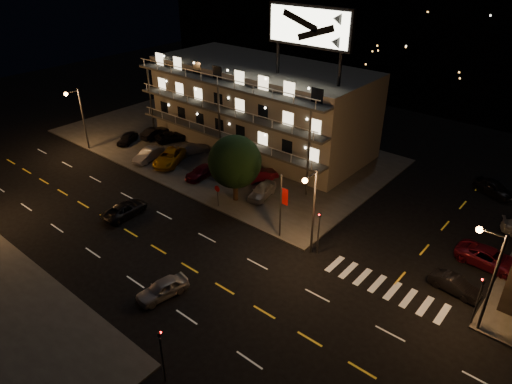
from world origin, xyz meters
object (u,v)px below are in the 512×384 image
Objects in this scene: tree at (235,163)px; road_car_west at (125,209)px; lot_car_7 at (192,148)px; road_car_east at (162,289)px; lot_car_2 at (170,157)px; side_car_0 at (455,285)px; lot_car_4 at (262,191)px.

tree reaches higher than road_car_west.
lot_car_7 is at bearing 156.87° from tree.
lot_car_7 is 15.31m from road_car_west.
road_car_east is (17.50, -19.44, -0.10)m from lot_car_7.
lot_car_7 is 26.15m from road_car_east.
lot_car_2 is 23.40m from road_car_east.
lot_car_2 is at bearing -67.15° from road_car_west.
lot_car_4 is at bearing 91.29° from side_car_0.
road_car_west is (5.52, -10.46, -0.27)m from lot_car_2.
side_car_0 is (34.28, -0.88, -0.28)m from lot_car_2.
lot_car_2 reaches higher than road_car_east.
tree reaches higher than side_car_0.
lot_car_2 is 1.44× the size of side_car_0.
road_car_west is at bearing -137.46° from lot_car_4.
lot_car_4 reaches higher than road_car_west.
road_car_east is at bearing 151.35° from road_car_west.
tree is 1.82× the size of side_car_0.
lot_car_7 is 34.72m from side_car_0.
road_car_west is at bearing -87.08° from lot_car_2.
road_car_east is at bearing -66.92° from lot_car_2.
lot_car_4 is 0.89× the size of road_car_west.
tree reaches higher than lot_car_2.
tree is at bearing 175.74° from lot_car_7.
lot_car_4 reaches higher than lot_car_7.
road_car_east reaches higher than road_car_west.
tree is at bearing 97.30° from side_car_0.
tree is 1.27× the size of lot_car_2.
road_car_west is at bearing 166.81° from road_car_east.
lot_car_7 reaches higher than side_car_0.
lot_car_2 is 11.83m from road_car_west.
tree is 1.69× the size of lot_car_4.
lot_car_7 is 0.94× the size of road_car_west.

